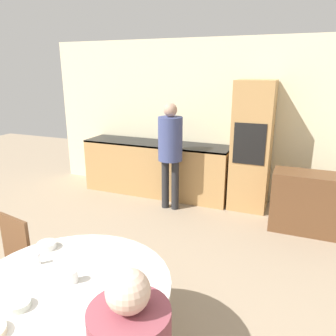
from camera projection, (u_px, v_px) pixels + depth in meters
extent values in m
cube|color=beige|center=(220.00, 121.00, 5.41)|extent=(6.27, 0.05, 2.60)
cube|color=tan|center=(156.00, 168.00, 5.71)|extent=(2.55, 0.60, 0.91)
cube|color=black|center=(156.00, 144.00, 5.58)|extent=(2.55, 0.60, 0.03)
cube|color=tan|center=(252.00, 146.00, 4.99)|extent=(0.57, 0.58, 1.97)
cube|color=black|center=(249.00, 144.00, 4.70)|extent=(0.46, 0.01, 0.60)
cube|color=brown|center=(313.00, 203.00, 4.34)|extent=(1.07, 0.45, 0.82)
cylinder|color=brown|center=(76.00, 331.00, 2.27)|extent=(0.15, 0.15, 0.73)
cylinder|color=silver|center=(71.00, 285.00, 2.16)|extent=(1.33, 1.33, 0.03)
cylinder|color=brown|center=(10.00, 283.00, 3.01)|extent=(0.04, 0.04, 0.44)
cylinder|color=brown|center=(31.00, 296.00, 2.85)|extent=(0.04, 0.04, 0.44)
cube|color=brown|center=(16.00, 242.00, 2.81)|extent=(0.38, 0.10, 0.46)
sphere|color=beige|center=(128.00, 291.00, 1.43)|extent=(0.20, 0.20, 0.20)
cylinder|color=#262628|center=(165.00, 184.00, 5.13)|extent=(0.12, 0.12, 0.79)
cylinder|color=#262628|center=(175.00, 185.00, 5.07)|extent=(0.12, 0.12, 0.79)
cylinder|color=#3D477A|center=(170.00, 139.00, 4.89)|extent=(0.37, 0.37, 0.66)
sphere|color=tan|center=(170.00, 110.00, 4.76)|extent=(0.20, 0.20, 0.20)
cylinder|color=white|center=(72.00, 276.00, 2.16)|extent=(0.07, 0.07, 0.09)
cylinder|color=white|center=(47.00, 245.00, 2.57)|extent=(0.15, 0.15, 0.05)
cylinder|color=silver|center=(19.00, 304.00, 1.93)|extent=(0.14, 0.14, 0.04)
cylinder|color=white|center=(39.00, 259.00, 2.36)|extent=(0.03, 0.03, 0.07)
cylinder|color=silver|center=(38.00, 254.00, 2.35)|extent=(0.03, 0.03, 0.01)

